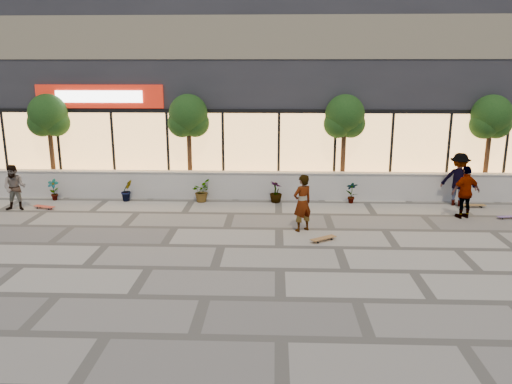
{
  "coord_description": "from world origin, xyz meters",
  "views": [
    {
      "loc": [
        -0.15,
        -11.54,
        4.82
      ],
      "look_at": [
        -0.7,
        2.75,
        1.3
      ],
      "focal_mm": 35.0,
      "sensor_mm": 36.0,
      "label": 1
    }
  ],
  "objects_px": {
    "tree_east": "(491,119)",
    "skateboard_right_near": "(473,205)",
    "tree_midwest": "(188,118)",
    "tree_mideast": "(345,119)",
    "skateboard_right_far": "(508,217)",
    "skater_left": "(15,188)",
    "skater_right_far": "(459,179)",
    "skater_right_near": "(466,192)",
    "skateboard_left": "(44,207)",
    "skateboard_center": "(323,238)",
    "skater_center": "(302,203)",
    "tree_west": "(48,118)"
  },
  "relations": [
    {
      "from": "tree_midwest",
      "to": "skateboard_right_far",
      "type": "relative_size",
      "value": 5.42
    },
    {
      "from": "skater_right_near",
      "to": "skateboard_right_near",
      "type": "distance_m",
      "value": 1.75
    },
    {
      "from": "tree_east",
      "to": "skateboard_right_near",
      "type": "relative_size",
      "value": 4.67
    },
    {
      "from": "skateboard_right_far",
      "to": "skater_left",
      "type": "bearing_deg",
      "value": 168.42
    },
    {
      "from": "skater_center",
      "to": "skateboard_right_near",
      "type": "distance_m",
      "value": 6.98
    },
    {
      "from": "tree_midwest",
      "to": "tree_west",
      "type": "bearing_deg",
      "value": 180.0
    },
    {
      "from": "tree_east",
      "to": "skateboard_center",
      "type": "height_order",
      "value": "tree_east"
    },
    {
      "from": "skater_right_near",
      "to": "skateboard_right_far",
      "type": "relative_size",
      "value": 2.44
    },
    {
      "from": "skateboard_center",
      "to": "skater_center",
      "type": "bearing_deg",
      "value": 85.81
    },
    {
      "from": "tree_east",
      "to": "skater_right_near",
      "type": "xyz_separation_m",
      "value": [
        -1.84,
        -3.01,
        -2.1
      ]
    },
    {
      "from": "skater_left",
      "to": "skateboard_right_far",
      "type": "distance_m",
      "value": 16.84
    },
    {
      "from": "skater_right_near",
      "to": "skateboard_center",
      "type": "relative_size",
      "value": 2.18
    },
    {
      "from": "skater_right_near",
      "to": "tree_east",
      "type": "bearing_deg",
      "value": -138.11
    },
    {
      "from": "tree_mideast",
      "to": "skater_right_near",
      "type": "height_order",
      "value": "tree_mideast"
    },
    {
      "from": "tree_midwest",
      "to": "tree_mideast",
      "type": "distance_m",
      "value": 6.0
    },
    {
      "from": "skater_left",
      "to": "skater_right_far",
      "type": "bearing_deg",
      "value": -2.38
    },
    {
      "from": "skater_left",
      "to": "skateboard_right_near",
      "type": "height_order",
      "value": "skater_left"
    },
    {
      "from": "skater_right_far",
      "to": "tree_west",
      "type": "bearing_deg",
      "value": 23.71
    },
    {
      "from": "skateboard_left",
      "to": "skater_center",
      "type": "bearing_deg",
      "value": 3.81
    },
    {
      "from": "skateboard_left",
      "to": "skateboard_right_near",
      "type": "relative_size",
      "value": 0.99
    },
    {
      "from": "skater_left",
      "to": "skater_right_far",
      "type": "xyz_separation_m",
      "value": [
        15.72,
        1.25,
        0.16
      ]
    },
    {
      "from": "tree_mideast",
      "to": "skater_left",
      "type": "xyz_separation_m",
      "value": [
        -11.72,
        -2.65,
        -2.18
      ]
    },
    {
      "from": "tree_mideast",
      "to": "skateboard_center",
      "type": "height_order",
      "value": "tree_mideast"
    },
    {
      "from": "tree_midwest",
      "to": "skateboard_right_far",
      "type": "xyz_separation_m",
      "value": [
        11.1,
        -3.06,
        -2.92
      ]
    },
    {
      "from": "skateboard_left",
      "to": "tree_west",
      "type": "bearing_deg",
      "value": 122.18
    },
    {
      "from": "skateboard_right_near",
      "to": "tree_east",
      "type": "bearing_deg",
      "value": 59.48
    },
    {
      "from": "skateboard_left",
      "to": "skateboard_right_far",
      "type": "height_order",
      "value": "skateboard_left"
    },
    {
      "from": "skateboard_left",
      "to": "skateboard_right_far",
      "type": "bearing_deg",
      "value": 14.94
    },
    {
      "from": "skater_left",
      "to": "skater_right_near",
      "type": "bearing_deg",
      "value": -8.26
    },
    {
      "from": "tree_mideast",
      "to": "skateboard_right_far",
      "type": "relative_size",
      "value": 5.42
    },
    {
      "from": "skater_left",
      "to": "skateboard_center",
      "type": "xyz_separation_m",
      "value": [
        10.49,
        -2.88,
        -0.72
      ]
    },
    {
      "from": "tree_east",
      "to": "skater_left",
      "type": "distance_m",
      "value": 17.56
    },
    {
      "from": "skater_right_far",
      "to": "tree_midwest",
      "type": "bearing_deg",
      "value": 20.9
    },
    {
      "from": "skateboard_right_near",
      "to": "skateboard_left",
      "type": "bearing_deg",
      "value": -177.14
    },
    {
      "from": "skater_left",
      "to": "skater_right_near",
      "type": "height_order",
      "value": "skater_right_near"
    },
    {
      "from": "tree_west",
      "to": "skateboard_center",
      "type": "height_order",
      "value": "tree_west"
    },
    {
      "from": "skateboard_center",
      "to": "skateboard_left",
      "type": "xyz_separation_m",
      "value": [
        -9.61,
        3.08,
        -0.0
      ]
    },
    {
      "from": "tree_mideast",
      "to": "tree_west",
      "type": "bearing_deg",
      "value": 180.0
    },
    {
      "from": "skateboard_right_near",
      "to": "skater_left",
      "type": "bearing_deg",
      "value": -176.62
    },
    {
      "from": "skater_right_near",
      "to": "skater_right_far",
      "type": "distance_m",
      "value": 1.65
    },
    {
      "from": "skater_right_near",
      "to": "skateboard_left",
      "type": "relative_size",
      "value": 2.13
    },
    {
      "from": "tree_west",
      "to": "skater_center",
      "type": "relative_size",
      "value": 2.22
    },
    {
      "from": "skater_right_near",
      "to": "skateboard_left",
      "type": "distance_m",
      "value": 14.53
    },
    {
      "from": "tree_east",
      "to": "skater_right_near",
      "type": "relative_size",
      "value": 2.22
    },
    {
      "from": "skater_right_near",
      "to": "skateboard_center",
      "type": "distance_m",
      "value": 5.56
    },
    {
      "from": "tree_midwest",
      "to": "skater_center",
      "type": "height_order",
      "value": "tree_midwest"
    },
    {
      "from": "tree_midwest",
      "to": "skater_left",
      "type": "xyz_separation_m",
      "value": [
        -5.72,
        -2.65,
        -2.18
      ]
    },
    {
      "from": "tree_mideast",
      "to": "tree_midwest",
      "type": "bearing_deg",
      "value": 180.0
    },
    {
      "from": "skater_right_far",
      "to": "skateboard_right_near",
      "type": "height_order",
      "value": "skater_right_far"
    },
    {
      "from": "tree_mideast",
      "to": "skater_center",
      "type": "relative_size",
      "value": 2.22
    }
  ]
}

